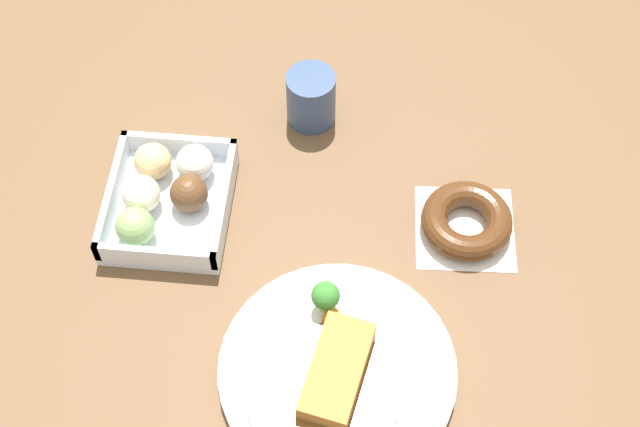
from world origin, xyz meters
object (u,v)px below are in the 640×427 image
object	(u,v)px
coffee_mug	(311,98)
donut_box	(166,195)
curry_plate	(336,371)
chocolate_ring_donut	(466,221)

from	to	relation	value
coffee_mug	donut_box	bearing A→B (deg)	-45.74
curry_plate	donut_box	xyz separation A→B (m)	(-0.21, -0.23, 0.01)
curry_plate	chocolate_ring_donut	size ratio (longest dim) A/B	2.10
donut_box	curry_plate	bearing A→B (deg)	47.71
curry_plate	chocolate_ring_donut	bearing A→B (deg)	145.63
chocolate_ring_donut	curry_plate	bearing A→B (deg)	-34.37
chocolate_ring_donut	coffee_mug	world-z (taller)	coffee_mug
curry_plate	coffee_mug	distance (m)	0.37
curry_plate	coffee_mug	size ratio (longest dim) A/B	3.41
donut_box	coffee_mug	size ratio (longest dim) A/B	2.24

